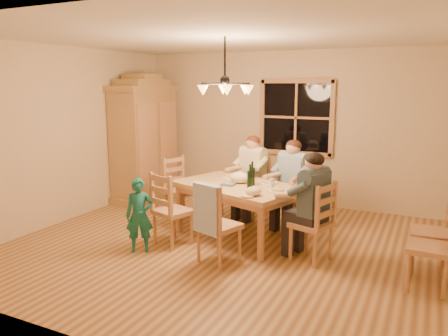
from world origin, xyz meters
The scene contains 31 objects.
floor centered at (0.00, 0.00, 0.00)m, with size 5.50×5.50×0.00m, color brown.
ceiling centered at (0.00, 0.00, 2.70)m, with size 5.50×5.00×0.02m, color white.
wall_back centered at (0.00, 2.50, 1.35)m, with size 5.50×0.02×2.70m, color beige.
wall_left centered at (-2.75, 0.00, 1.35)m, with size 0.02×5.00×2.70m, color beige.
window centered at (0.20, 2.47, 1.55)m, with size 1.30×0.06×1.30m.
chandelier centered at (0.00, 0.00, 2.08)m, with size 0.77×0.68×0.71m.
armoire centered at (-2.42, 1.60, 1.06)m, with size 0.66×1.40×2.30m.
dining_table centered at (0.01, 0.40, 0.66)m, with size 1.97×1.54×0.76m.
chair_far_left centered at (-0.15, 1.31, 0.30)m, with size 0.55×0.54×0.99m.
chair_far_right centered at (0.58, 1.07, 0.30)m, with size 0.55×0.54×0.99m.
chair_near_left centered at (-0.65, -0.24, 0.30)m, with size 0.55×0.54×0.99m.
chair_near_right centered at (0.17, -0.51, 0.30)m, with size 0.55×0.54×0.99m.
chair_end_left centered at (-1.13, 0.77, 0.30)m, with size 0.54×0.55×0.99m.
chair_end_right centered at (1.15, 0.03, 0.30)m, with size 0.54×0.55×0.99m.
adult_woman centered at (-0.15, 1.31, 0.84)m, with size 0.49×0.52×0.87m.
adult_plaid_man centered at (0.58, 1.07, 0.84)m, with size 0.49×0.52×0.87m.
adult_slate_man centered at (1.15, 0.03, 0.84)m, with size 0.52×0.49×0.87m.
towel centered at (0.11, -0.69, 0.70)m, with size 0.38×0.10×0.58m, color #A3B9DD.
wine_bottle_a centered at (0.21, 0.44, 0.93)m, with size 0.08×0.08×0.33m, color black.
wine_bottle_b centered at (0.26, 0.22, 0.93)m, with size 0.08×0.08×0.33m, color black.
plate_woman centered at (-0.30, 0.79, 0.77)m, with size 0.26×0.26×0.02m, color white.
plate_plaid centered at (0.37, 0.62, 0.77)m, with size 0.26×0.26×0.02m, color white.
plate_slate centered at (0.64, 0.24, 0.77)m, with size 0.26×0.26×0.02m, color white.
wine_glass_a centered at (-0.06, 0.65, 0.83)m, with size 0.06×0.06×0.14m, color silver.
wine_glass_b centered at (0.52, 0.36, 0.83)m, with size 0.06×0.06×0.14m, color silver.
cap centered at (0.44, -0.09, 0.82)m, with size 0.20×0.20×0.11m, color #D0B68A.
napkin centered at (-0.08, 0.27, 0.78)m, with size 0.18×0.14×0.03m, color slate.
cloth_bundle centered at (0.00, 0.48, 0.84)m, with size 0.28×0.22×0.15m, color beige.
child centered at (-0.89, -0.65, 0.48)m, with size 0.35×0.23×0.96m, color #186C67.
chair_spare_front centered at (2.45, -0.20, 0.30)m, with size 0.43×0.45×0.99m.
chair_spare_back centered at (2.45, 0.31, 0.30)m, with size 0.45×0.47×0.99m.
Camera 1 is at (2.40, -4.99, 2.12)m, focal length 35.00 mm.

